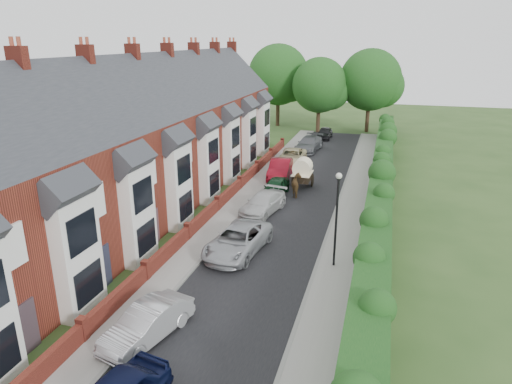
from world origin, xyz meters
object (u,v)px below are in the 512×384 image
car_grey (309,144)px  horse_cart (303,171)px  horse (297,186)px  car_silver_a (147,323)px  car_black (325,133)px  lamppost (337,208)px  car_red (280,169)px  car_silver_b (238,240)px  car_beige (292,157)px  car_green (275,187)px  car_white (263,203)px

car_grey → horse_cart: size_ratio=1.56×
horse → car_silver_a: bearing=65.2°
car_grey → horse: horse is taller
car_black → lamppost: bearing=-80.1°
car_red → car_silver_b: bearing=-91.4°
car_beige → car_green: bearing=-87.5°
lamppost → horse_cart: bearing=107.7°
car_white → car_red: car_red is taller
car_grey → car_red: bearing=-88.0°
car_silver_a → car_white: size_ratio=0.91×
car_silver_a → car_red: size_ratio=0.87×
car_white → car_beige: size_ratio=0.93×
horse_cart → car_silver_b: bearing=-95.8°
car_white → horse_cart: 6.42m
car_beige → car_silver_a: bearing=-91.7°
car_black → car_red: bearing=-93.6°
car_grey → car_black: car_grey is taller
car_silver_b → car_white: (-0.29, 6.38, -0.07)m
car_black → horse_cart: (0.92, -19.45, 0.73)m
car_white → car_black: bearing=100.1°
car_green → car_red: (-0.71, 4.66, 0.14)m
car_red → car_grey: 10.45m
car_silver_b → car_red: 14.79m
car_silver_a → car_grey: size_ratio=0.81×
car_green → car_beige: car_beige is taller
lamppost → car_grey: (-5.72, 25.40, -2.53)m
car_white → car_beige: bearing=104.8°
car_red → car_black: (1.40, 17.26, -0.14)m
lamppost → car_green: lamppost is taller
car_black → car_grey: bearing=-94.9°
car_beige → car_black: size_ratio=1.28×
car_green → horse_cart: horse_cart is taller
car_red → horse: size_ratio=2.53×
car_silver_a → car_black: bearing=102.7°
lamppost → car_black: bearing=98.8°
car_green → car_beige: 9.51m
car_white → car_grey: size_ratio=0.89×
car_green → horse_cart: (1.61, 2.47, 0.73)m
car_green → horse_cart: 3.04m
lamppost → car_silver_a: (-6.40, -8.10, -2.60)m
car_red → car_beige: size_ratio=0.97×
car_beige → car_black: (1.40, 12.43, -0.03)m
car_grey → horse: size_ratio=2.72×
car_white → car_green: size_ratio=1.20×
car_red → car_grey: bearing=80.9°
car_green → car_grey: size_ratio=0.74×
car_white → car_green: bearing=102.2°
car_beige → horse: 9.40m
car_green → car_white: bearing=-87.9°
lamppost → car_silver_a: size_ratio=1.22×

